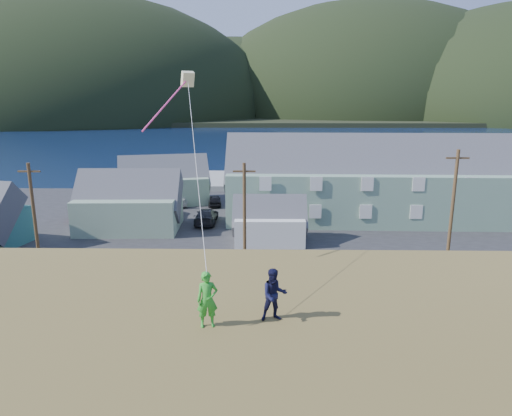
{
  "coord_description": "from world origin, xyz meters",
  "views": [
    {
      "loc": [
        1.64,
        -30.15,
        13.27
      ],
      "look_at": [
        1.3,
        -11.93,
        8.8
      ],
      "focal_mm": 32.0,
      "sensor_mm": 36.0,
      "label": 1
    }
  ],
  "objects": [
    {
      "name": "grass_strip",
      "position": [
        0.0,
        -2.0,
        0.05
      ],
      "size": [
        110.0,
        8.0,
        0.1
      ],
      "primitive_type": "cube",
      "color": "#4C3D19",
      "rests_on": "ground"
    },
    {
      "name": "utility_poles",
      "position": [
        0.63,
        1.5,
        4.6
      ],
      "size": [
        30.29,
        0.24,
        9.61
      ],
      "color": "#47331E",
      "rests_on": "waterfront_lot"
    },
    {
      "name": "far_hills",
      "position": [
        35.59,
        279.38,
        2.0
      ],
      "size": [
        760.0,
        265.0,
        143.0
      ],
      "color": "black",
      "rests_on": "ground"
    },
    {
      "name": "kite_rig",
      "position": [
        -1.39,
        -12.41,
        13.7
      ],
      "size": [
        1.36,
        3.69,
        8.65
      ],
      "color": "beige",
      "rests_on": "ground"
    },
    {
      "name": "waterfront_lot",
      "position": [
        0.0,
        17.0,
        0.06
      ],
      "size": [
        72.0,
        36.0,
        0.12
      ],
      "primitive_type": "cube",
      "color": "#28282B",
      "rests_on": "ground"
    },
    {
      "name": "shed_white",
      "position": [
        2.14,
        10.35,
        2.09
      ],
      "size": [
        6.81,
        4.53,
        5.38
      ],
      "rotation": [
        0.0,
        0.0,
        0.01
      ],
      "color": "silver",
      "rests_on": "waterfront_lot"
    },
    {
      "name": "kite_flyer_navy",
      "position": [
        1.92,
        -18.51,
        7.95
      ],
      "size": [
        0.82,
        0.7,
        1.5
      ],
      "primitive_type": "imported",
      "rotation": [
        0.0,
        0.0,
        0.19
      ],
      "color": "#121434",
      "rests_on": "hillside"
    },
    {
      "name": "lodge",
      "position": [
        13.74,
        18.55,
        4.38
      ],
      "size": [
        32.5,
        9.7,
        11.37
      ],
      "rotation": [
        0.0,
        0.0,
        -0.02
      ],
      "color": "gray",
      "rests_on": "waterfront_lot"
    },
    {
      "name": "shed_palegreen_near",
      "position": [
        -11.94,
        14.16,
        2.81
      ],
      "size": [
        10.47,
        6.83,
        7.47
      ],
      "rotation": [
        0.0,
        0.0,
        0.03
      ],
      "color": "gray",
      "rests_on": "waterfront_lot"
    },
    {
      "name": "shed_palegreen_far",
      "position": [
        -10.97,
        26.18,
        2.84
      ],
      "size": [
        12.26,
        8.79,
        7.45
      ],
      "rotation": [
        0.0,
        0.0,
        0.25
      ],
      "color": "gray",
      "rests_on": "waterfront_lot"
    },
    {
      "name": "kite_flyer_green",
      "position": [
        0.12,
        -18.91,
        7.98
      ],
      "size": [
        0.63,
        0.48,
        1.56
      ],
      "primitive_type": "imported",
      "rotation": [
        0.0,
        0.0,
        0.2
      ],
      "color": "green",
      "rests_on": "hillside"
    },
    {
      "name": "ground",
      "position": [
        0.0,
        0.0,
        0.0
      ],
      "size": [
        900.0,
        900.0,
        0.0
      ],
      "primitive_type": "plane",
      "color": "#0A1638",
      "rests_on": "ground"
    },
    {
      "name": "wharf",
      "position": [
        -6.0,
        40.0,
        0.45
      ],
      "size": [
        26.0,
        14.0,
        0.9
      ],
      "primitive_type": "cube",
      "color": "gray",
      "rests_on": "ground"
    },
    {
      "name": "far_shore",
      "position": [
        0.0,
        330.0,
        1.0
      ],
      "size": [
        900.0,
        320.0,
        2.0
      ],
      "primitive_type": "cube",
      "color": "black",
      "rests_on": "ground"
    },
    {
      "name": "parked_cars",
      "position": [
        -8.53,
        21.1,
        0.85
      ],
      "size": [
        25.05,
        14.14,
        1.56
      ],
      "color": "white",
      "rests_on": "waterfront_lot"
    }
  ]
}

